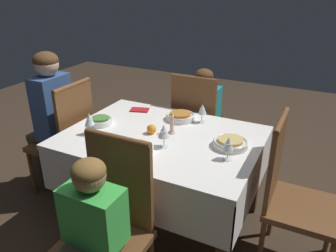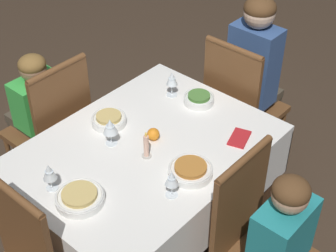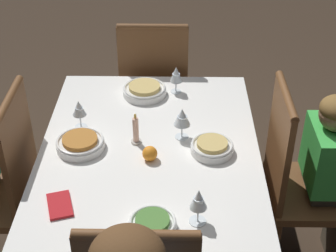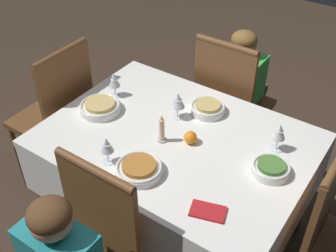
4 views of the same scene
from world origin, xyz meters
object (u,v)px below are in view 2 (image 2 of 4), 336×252
napkin_red_folded (239,138)px  chair_east (239,103)px  chair_north (54,126)px  wine_glass_east (172,79)px  orange_fruit (153,134)px  wine_glass_north (110,127)px  person_child_green (35,114)px  wine_glass_west (49,172)px  person_adult_denim (256,72)px  wine_glass_south (172,179)px  candle_centerpiece (146,148)px  dining_table (145,161)px  bowl_south (191,170)px  bowl_west (80,197)px  chair_south (257,242)px  bowl_east (199,99)px  bowl_north (109,119)px

napkin_red_folded → chair_east: bearing=33.4°
chair_north → wine_glass_east: (0.51, -0.51, 0.31)m
orange_fruit → wine_glass_north: bearing=140.5°
person_child_green → wine_glass_west: size_ratio=6.58×
orange_fruit → napkin_red_folded: bearing=-48.5°
orange_fruit → person_adult_denim: bearing=-0.3°
person_adult_denim → wine_glass_south: (-1.22, -0.34, 0.14)m
wine_glass_west → candle_centerpiece: size_ratio=0.95×
wine_glass_north → napkin_red_folded: 0.68m
dining_table → napkin_red_folded: size_ratio=7.94×
bowl_south → napkin_red_folded: 0.38m
chair_north → bowl_west: chair_north is taller
bowl_south → wine_glass_south: (-0.17, -0.02, 0.08)m
orange_fruit → bowl_south: bearing=-103.9°
chair_south → bowl_east: (0.49, 0.75, 0.22)m
wine_glass_west → bowl_west: bearing=-79.3°
chair_south → wine_glass_east: (0.44, 0.91, 0.31)m
bowl_west → napkin_red_folded: size_ratio=1.35×
wine_glass_east → wine_glass_west: bearing=-174.9°
wine_glass_north → napkin_red_folded: size_ratio=0.93×
candle_centerpiece → orange_fruit: bearing=28.7°
person_adult_denim → orange_fruit: size_ratio=18.34×
chair_north → napkin_red_folded: 1.15m
bowl_south → wine_glass_north: bearing=101.3°
chair_east → wine_glass_west: 1.43m
bowl_east → bowl_west: same height
napkin_red_folded → bowl_north: bearing=120.4°
person_adult_denim → wine_glass_east: bearing=71.4°
bowl_north → bowl_west: bearing=-146.4°
dining_table → orange_fruit: bearing=4.4°
person_child_green → napkin_red_folded: (0.43, -1.23, 0.20)m
orange_fruit → napkin_red_folded: (0.30, -0.34, -0.03)m
bowl_west → napkin_red_folded: (0.85, -0.29, -0.02)m
chair_east → wine_glass_south: (-1.05, -0.34, 0.30)m
chair_east → napkin_red_folded: chair_east is taller
chair_east → candle_centerpiece: 0.97m
chair_south → bowl_east: 0.92m
chair_north → bowl_west: 0.90m
chair_south → bowl_south: size_ratio=4.59×
person_child_green → person_adult_denim: bearing=141.0°
wine_glass_west → person_adult_denim: bearing=-4.3°
chair_south → wine_glass_south: size_ratio=6.83×
wine_glass_north → wine_glass_south: 0.49m
wine_glass_north → napkin_red_folded: (0.47, -0.48, -0.10)m
wine_glass_south → wine_glass_west: (-0.34, 0.45, -0.00)m
wine_glass_north → bowl_south: 0.47m
person_adult_denim → bowl_north: size_ratio=6.41×
chair_north → chair_south: same height
dining_table → bowl_south: bowl_south is taller
candle_centerpiece → bowl_west: bearing=177.9°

